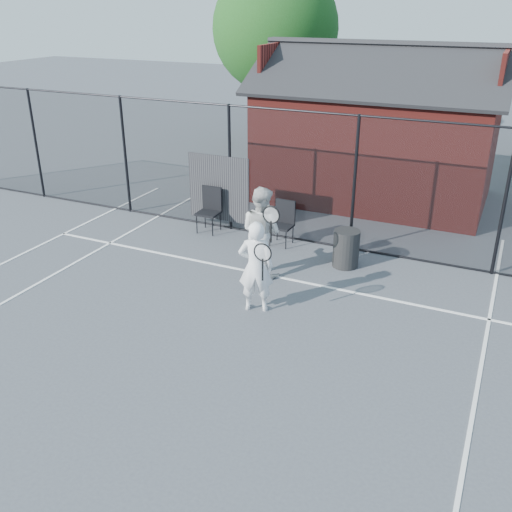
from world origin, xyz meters
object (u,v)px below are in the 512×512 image
at_px(player_back, 261,231).
at_px(waste_bin, 346,249).
at_px(chair_left, 208,211).
at_px(player_front, 256,267).
at_px(chair_right, 282,224).
at_px(clubhouse, 377,140).

height_order(player_back, waste_bin, player_back).
xyz_separation_m(player_back, chair_left, (-2.09, 1.55, -0.39)).
relative_size(player_front, chair_right, 1.71).
bearing_deg(waste_bin, chair_left, 172.00).
xyz_separation_m(player_front, waste_bin, (0.93, 2.47, -0.45)).
height_order(player_front, waste_bin, player_front).
height_order(player_front, chair_left, player_front).
relative_size(player_front, chair_left, 1.61).
height_order(player_front, player_back, player_back).
height_order(player_front, chair_right, player_front).
bearing_deg(chair_left, player_back, -38.09).
distance_m(player_front, chair_left, 3.98).
height_order(clubhouse, chair_left, clubhouse).
xyz_separation_m(player_front, player_back, (-0.54, 1.42, 0.07)).
height_order(clubhouse, player_front, clubhouse).
relative_size(player_front, player_back, 0.93).
height_order(clubhouse, chair_right, clubhouse).
distance_m(clubhouse, chair_left, 5.38).
bearing_deg(player_back, clubhouse, 82.27).
bearing_deg(clubhouse, chair_right, -102.80).
distance_m(clubhouse, chair_right, 4.65).
xyz_separation_m(chair_left, chair_right, (1.90, 0.00, -0.03)).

